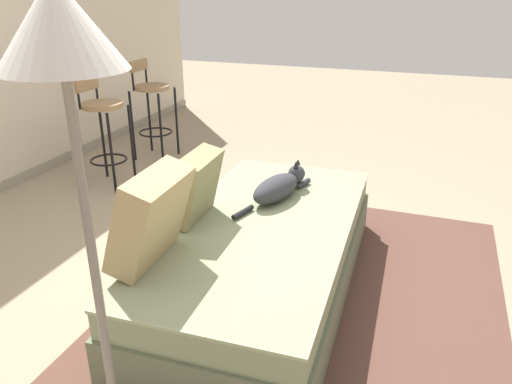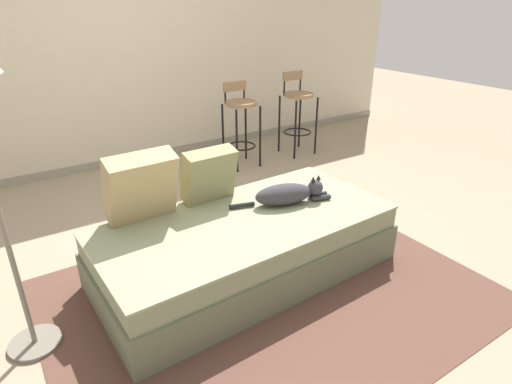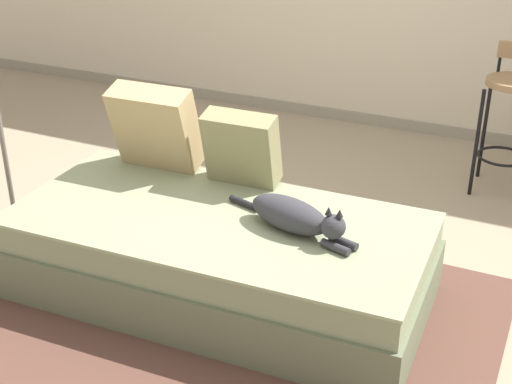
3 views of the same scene
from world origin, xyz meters
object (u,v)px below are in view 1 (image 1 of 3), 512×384
cat (279,187)px  bar_stool_by_doorway (152,102)px  floor_lamp (68,88)px  couch (263,256)px  throw_pillow_corner (151,218)px  bar_stool_near_window (103,122)px  throw_pillow_middle (195,186)px

cat → bar_stool_by_doorway: 2.33m
cat → floor_lamp: floor_lamp is taller
couch → bar_stool_by_doorway: bearing=44.2°
throw_pillow_corner → floor_lamp: floor_lamp is taller
bar_stool_near_window → bar_stool_by_doorway: bearing=0.0°
couch → bar_stool_by_doorway: (1.87, 1.82, 0.36)m
cat → floor_lamp: size_ratio=0.43×
bar_stool_by_doorway → floor_lamp: (-3.23, -1.77, 0.86)m
throw_pillow_middle → bar_stool_by_doorway: 2.41m
cat → floor_lamp: (-1.73, 0.02, 0.93)m
throw_pillow_corner → throw_pillow_middle: 0.50m
couch → throw_pillow_middle: (-0.06, 0.38, 0.41)m
couch → bar_stool_by_doorway: bar_stool_by_doorway is taller
couch → bar_stool_near_window: size_ratio=2.19×
floor_lamp → bar_stool_by_doorway: bearing=28.8°
cat → floor_lamp: 1.96m
couch → bar_stool_near_window: bearing=59.5°
cat → bar_stool_by_doorway: bar_stool_by_doorway is taller
couch → floor_lamp: size_ratio=1.20×
bar_stool_by_doorway → floor_lamp: bearing=-151.2°
throw_pillow_corner → bar_stool_near_window: (1.64, 1.46, -0.09)m
couch → throw_pillow_middle: bearing=99.5°
cat → bar_stool_by_doorway: bearing=50.1°
cat → bar_stool_near_window: bar_stool_near_window is taller
throw_pillow_corner → throw_pillow_middle: (0.50, 0.02, -0.04)m
couch → throw_pillow_corner: (-0.56, 0.36, 0.44)m
couch → cat: bearing=5.0°
throw_pillow_corner → cat: throw_pillow_corner is taller
throw_pillow_corner → couch: bearing=-32.8°
couch → throw_pillow_corner: bearing=147.2°
throw_pillow_middle → floor_lamp: (-1.29, -0.33, 0.81)m
bar_stool_near_window → cat: bearing=-111.3°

